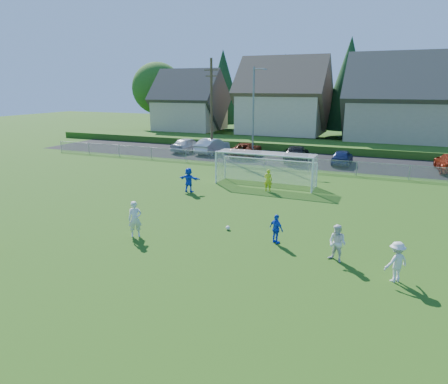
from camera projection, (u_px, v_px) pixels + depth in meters
The scene contains 21 objects.
ground at pixel (146, 274), 15.87m from camera, with size 160.00×160.00×0.00m, color #193D0C.
asphalt_lot at pixel (299, 160), 40.33m from camera, with size 60.00×60.00×0.00m, color black.
grass_embankment at pixel (314, 146), 46.89m from camera, with size 70.00×6.00×0.80m, color #1E420F.
soccer_ball at pixel (228, 228), 20.66m from camera, with size 0.22×0.22×0.22m, color white.
player_white_a at pixel (135, 219), 19.58m from camera, with size 0.65×0.43×1.80m, color silver.
player_white_b at pixel (337, 243), 16.80m from camera, with size 0.79×0.61×1.62m, color silver.
player_white_c at pixel (396, 262), 15.07m from camera, with size 1.03×0.59×1.60m, color silver.
player_blue_a at pixel (276, 229), 18.79m from camera, with size 0.83×0.35×1.42m, color blue.
player_blue_b at pixel (189, 180), 27.90m from camera, with size 1.60×0.51×1.73m, color blue.
goalkeeper at pixel (268, 180), 28.08m from camera, with size 0.58×0.38×1.59m, color #C9D919.
car_a at pixel (187, 145), 45.01m from camera, with size 1.89×4.69×1.60m, color #B3B7BC.
car_b at pixel (212, 146), 43.97m from camera, with size 1.74×5.00×1.65m, color #BCBCBC.
car_c at pixel (246, 150), 41.92m from camera, with size 2.45×5.32×1.48m, color #571B09.
car_d at pixel (296, 153), 39.23m from camera, with size 2.19×5.38×1.56m, color black.
car_e at pixel (342, 157), 37.70m from camera, with size 1.68×4.17×1.42m, color #16234E.
soccer_goal at pixel (266, 163), 29.73m from camera, with size 7.42×1.90×2.50m.
chainlink_fence at pixel (286, 163), 35.28m from camera, with size 52.06×0.06×1.20m.
streetlight at pixel (254, 111), 39.42m from camera, with size 1.38×0.18×9.00m.
utility_pole at pixel (212, 106), 42.14m from camera, with size 1.60×0.26×10.00m.
houses_row at pixel (343, 85), 50.99m from camera, with size 53.90×11.45×13.27m.
tree_row at pixel (342, 88), 57.03m from camera, with size 65.98×12.36×13.80m.
Camera 1 is at (8.55, -12.12, 7.24)m, focal length 32.00 mm.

